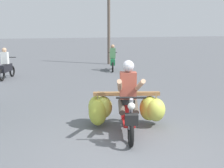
{
  "coord_description": "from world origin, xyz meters",
  "views": [
    {
      "loc": [
        -1.77,
        -3.99,
        2.22
      ],
      "look_at": [
        0.35,
        1.91,
        0.9
      ],
      "focal_mm": 42.42,
      "sensor_mm": 36.0,
      "label": 1
    }
  ],
  "objects_px": {
    "motorbike_distant_ahead_left": "(113,60)",
    "utility_pole": "(109,18)",
    "motorbike_main_loaded": "(127,107)",
    "motorbike_distant_ahead_right": "(6,66)"
  },
  "relations": [
    {
      "from": "motorbike_distant_ahead_left",
      "to": "motorbike_main_loaded",
      "type": "bearing_deg",
      "value": -107.83
    },
    {
      "from": "motorbike_main_loaded",
      "to": "utility_pole",
      "type": "height_order",
      "value": "utility_pole"
    },
    {
      "from": "motorbike_distant_ahead_right",
      "to": "utility_pole",
      "type": "xyz_separation_m",
      "value": [
        5.97,
        3.27,
        2.25
      ]
    },
    {
      "from": "motorbike_distant_ahead_right",
      "to": "utility_pole",
      "type": "relative_size",
      "value": 0.27
    },
    {
      "from": "motorbike_main_loaded",
      "to": "utility_pole",
      "type": "distance_m",
      "value": 11.3
    },
    {
      "from": "motorbike_distant_ahead_right",
      "to": "motorbike_distant_ahead_left",
      "type": "bearing_deg",
      "value": 6.79
    },
    {
      "from": "motorbike_distant_ahead_left",
      "to": "utility_pole",
      "type": "relative_size",
      "value": 0.28
    },
    {
      "from": "utility_pole",
      "to": "motorbike_main_loaded",
      "type": "bearing_deg",
      "value": -107.11
    },
    {
      "from": "motorbike_main_loaded",
      "to": "motorbike_distant_ahead_left",
      "type": "distance_m",
      "value": 8.32
    },
    {
      "from": "motorbike_distant_ahead_left",
      "to": "motorbike_distant_ahead_right",
      "type": "relative_size",
      "value": 1.01
    }
  ]
}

